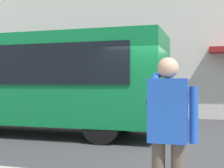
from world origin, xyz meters
TOP-DOWN VIEW (x-y plane):
  - ground_plane at (0.00, 0.00)m, footprint 60.00×60.00m
  - red_bus at (4.41, -0.67)m, footprint 9.05×2.54m
  - pedestrian_photographer at (-0.86, 4.88)m, footprint 0.53×0.52m

SIDE VIEW (x-z plane):
  - ground_plane at x=0.00m, z-range 0.00..0.00m
  - pedestrian_photographer at x=-0.86m, z-range 0.29..1.99m
  - red_bus at x=4.41m, z-range 0.14..3.22m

